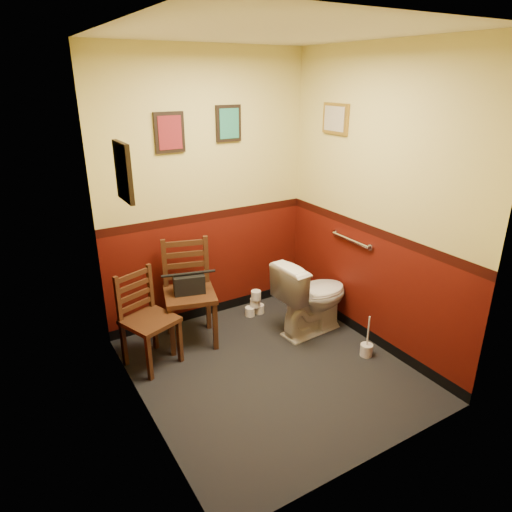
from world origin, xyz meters
The scene contains 17 objects.
floor centered at (0.00, 0.00, 0.00)m, with size 2.20×2.40×0.00m, color black.
ceiling centered at (0.00, 0.00, 2.70)m, with size 2.20×2.40×0.00m, color silver.
wall_back centered at (0.00, 1.20, 1.35)m, with size 2.20×2.70×0.00m, color #4A0E07.
wall_front centered at (0.00, -1.20, 1.35)m, with size 2.20×2.70×0.00m, color #4A0E07.
wall_left centered at (-1.10, 0.00, 1.35)m, with size 2.40×2.70×0.00m, color #4A0E07.
wall_right centered at (1.10, 0.00, 1.35)m, with size 2.40×2.70×0.00m, color #4A0E07.
grab_bar centered at (1.07, 0.25, 0.95)m, with size 0.05×0.56×0.06m.
framed_print_back_a centered at (-0.35, 1.18, 1.95)m, with size 0.28×0.04×0.36m.
framed_print_back_b centered at (0.25, 1.18, 2.00)m, with size 0.26×0.04×0.34m.
framed_print_left centered at (-1.08, 0.10, 1.85)m, with size 0.04×0.30×0.38m.
framed_print_right centered at (1.08, 0.60, 2.05)m, with size 0.04×0.34×0.28m.
toilet centered at (0.72, 0.36, 0.38)m, with size 0.44×0.78×0.76m, color white.
toilet_brush centered at (0.89, -0.27, 0.07)m, with size 0.11×0.11×0.41m.
chair_left centered at (-0.86, 0.67, 0.43)m, with size 0.52×0.52×0.87m.
chair_right centered at (-0.39, 0.84, 0.50)m, with size 0.58×0.58×1.00m.
handbag centered at (-0.40, 0.80, 0.61)m, with size 0.31×0.21×0.21m.
tp_stack centered at (0.40, 0.94, 0.12)m, with size 0.22×0.14×0.29m.
Camera 1 is at (-1.85, -2.84, 2.42)m, focal length 32.00 mm.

